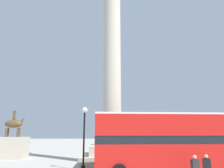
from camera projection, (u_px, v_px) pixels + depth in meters
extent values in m
plane|color=#ADA89E|center=(112.00, 164.00, 20.87)|extent=(200.00, 200.00, 0.00)
cube|color=#BCB29E|center=(112.00, 159.00, 20.96)|extent=(5.87, 5.87, 0.85)
cube|color=#BCB29E|center=(112.00, 150.00, 21.15)|extent=(4.23, 4.23, 0.85)
cylinder|color=#BCB29E|center=(112.00, 52.00, 23.37)|extent=(1.86, 1.86, 19.29)
cube|color=red|center=(170.00, 156.00, 15.27)|extent=(10.61, 2.70, 1.67)
cube|color=black|center=(169.00, 139.00, 15.51)|extent=(10.61, 2.66, 0.55)
cube|color=red|center=(168.00, 125.00, 15.73)|extent=(10.61, 2.70, 1.43)
cube|color=silver|center=(168.00, 115.00, 15.90)|extent=(10.61, 2.70, 0.12)
cylinder|color=black|center=(213.00, 165.00, 16.52)|extent=(1.01, 0.33, 1.00)
cylinder|color=black|center=(116.00, 166.00, 16.02)|extent=(1.01, 0.33, 1.00)
cube|color=#BCB29E|center=(11.00, 148.00, 25.47)|extent=(3.49, 2.55, 2.44)
ellipsoid|color=brown|center=(14.00, 124.00, 26.08)|extent=(2.15, 1.02, 0.95)
cone|color=brown|center=(22.00, 120.00, 26.18)|extent=(0.94, 0.55, 1.00)
cylinder|color=brown|center=(14.00, 116.00, 26.28)|extent=(0.36, 0.36, 0.90)
sphere|color=brown|center=(15.00, 111.00, 26.41)|extent=(0.28, 0.28, 0.28)
cylinder|color=brown|center=(19.00, 132.00, 26.12)|extent=(0.20, 0.20, 1.06)
cylinder|color=brown|center=(18.00, 132.00, 25.61)|extent=(0.20, 0.20, 1.06)
cylinder|color=brown|center=(8.00, 132.00, 26.10)|extent=(0.20, 0.20, 1.06)
cylinder|color=brown|center=(6.00, 132.00, 25.59)|extent=(0.20, 0.20, 1.06)
cylinder|color=black|center=(83.00, 168.00, 17.17)|extent=(0.31, 0.31, 0.40)
cylinder|color=black|center=(84.00, 141.00, 17.63)|extent=(0.14, 0.14, 4.52)
sphere|color=white|center=(85.00, 110.00, 18.18)|extent=(0.47, 0.47, 0.47)
cube|color=black|center=(195.00, 166.00, 11.76)|extent=(0.49, 0.32, 0.66)
sphere|color=tan|center=(194.00, 157.00, 11.86)|extent=(0.23, 0.23, 0.23)
cube|color=black|center=(207.00, 165.00, 12.30)|extent=(0.48, 0.37, 0.66)
sphere|color=tan|center=(206.00, 156.00, 12.39)|extent=(0.22, 0.22, 0.22)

